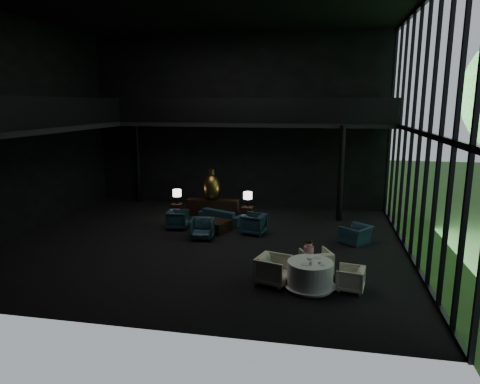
% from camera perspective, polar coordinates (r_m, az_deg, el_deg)
% --- Properties ---
extents(floor, '(14.00, 12.00, 0.02)m').
position_cam_1_polar(floor, '(15.41, -4.75, -6.77)').
color(floor, black).
rests_on(floor, ground).
extents(ceiling, '(14.00, 12.00, 0.02)m').
position_cam_1_polar(ceiling, '(14.94, -5.32, 23.74)').
color(ceiling, black).
rests_on(ceiling, ground).
extents(wall_back, '(14.00, 0.04, 8.00)m').
position_cam_1_polar(wall_back, '(20.47, -0.36, 9.28)').
color(wall_back, black).
rests_on(wall_back, ground).
extents(wall_front, '(14.00, 0.04, 8.00)m').
position_cam_1_polar(wall_front, '(9.04, -15.53, 5.70)').
color(wall_front, black).
rests_on(wall_front, ground).
extents(wall_left, '(0.04, 12.00, 8.00)m').
position_cam_1_polar(wall_left, '(17.88, -27.35, 7.62)').
color(wall_left, black).
rests_on(wall_left, ground).
extents(curtain_wall, '(0.20, 12.00, 8.00)m').
position_cam_1_polar(curtain_wall, '(14.39, 22.91, 7.31)').
color(curtain_wall, black).
rests_on(curtain_wall, ground).
extents(mezzanine_left, '(2.00, 12.00, 0.25)m').
position_cam_1_polar(mezzanine_left, '(17.28, -24.72, 7.76)').
color(mezzanine_left, black).
rests_on(mezzanine_left, wall_left).
extents(mezzanine_back, '(12.00, 2.00, 0.25)m').
position_cam_1_polar(mezzanine_back, '(19.31, 1.99, 9.12)').
color(mezzanine_back, black).
rests_on(mezzanine_back, wall_back).
extents(railing_left, '(0.06, 12.00, 1.00)m').
position_cam_1_polar(railing_left, '(16.70, -22.06, 9.93)').
color(railing_left, black).
rests_on(railing_left, mezzanine_left).
extents(railing_back, '(12.00, 0.06, 1.00)m').
position_cam_1_polar(railing_back, '(18.31, 1.51, 10.86)').
color(railing_back, black).
rests_on(railing_back, mezzanine_back).
extents(column_nw, '(0.24, 0.24, 4.00)m').
position_cam_1_polar(column_nw, '(21.90, -13.48, 3.86)').
color(column_nw, black).
rests_on(column_nw, floor).
extents(column_ne, '(0.24, 0.24, 4.00)m').
position_cam_1_polar(column_ne, '(18.30, 13.29, 2.37)').
color(column_ne, black).
rests_on(column_ne, floor).
extents(console, '(2.29, 0.52, 0.73)m').
position_cam_1_polar(console, '(18.95, -3.67, -2.07)').
color(console, black).
rests_on(console, floor).
extents(bronze_urn, '(0.72, 0.72, 1.35)m').
position_cam_1_polar(bronze_urn, '(18.68, -3.77, 0.69)').
color(bronze_urn, '#915C1B').
rests_on(bronze_urn, console).
extents(side_table_left, '(0.45, 0.45, 0.50)m').
position_cam_1_polar(side_table_left, '(19.28, -8.41, -2.29)').
color(side_table_left, black).
rests_on(side_table_left, floor).
extents(table_lamp_left, '(0.38, 0.38, 0.63)m').
position_cam_1_polar(table_lamp_left, '(19.20, -8.39, -0.20)').
color(table_lamp_left, black).
rests_on(table_lamp_left, side_table_left).
extents(side_table_right, '(0.47, 0.47, 0.52)m').
position_cam_1_polar(side_table_right, '(18.45, 0.98, -2.77)').
color(side_table_right, black).
rests_on(side_table_right, floor).
extents(table_lamp_right, '(0.38, 0.38, 0.63)m').
position_cam_1_polar(table_lamp_right, '(18.37, 1.04, -0.55)').
color(table_lamp_right, black).
rests_on(table_lamp_right, side_table_right).
extents(sofa, '(2.01, 1.32, 0.76)m').
position_cam_1_polar(sofa, '(17.82, -2.34, -2.89)').
color(sofa, '#202D44').
rests_on(sofa, floor).
extents(lounge_armchair_west, '(0.86, 0.91, 0.84)m').
position_cam_1_polar(lounge_armchair_west, '(17.12, -8.31, -3.49)').
color(lounge_armchair_west, navy).
rests_on(lounge_armchair_west, floor).
extents(lounge_armchair_east, '(1.02, 1.06, 0.94)m').
position_cam_1_polar(lounge_armchair_east, '(16.28, 1.83, -3.99)').
color(lounge_armchair_east, '#142438').
rests_on(lounge_armchair_east, floor).
extents(lounge_armchair_south, '(0.98, 0.93, 0.91)m').
position_cam_1_polar(lounge_armchair_south, '(15.73, -5.08, -4.65)').
color(lounge_armchair_south, black).
rests_on(lounge_armchair_south, floor).
extents(window_armchair, '(1.00, 1.06, 0.78)m').
position_cam_1_polar(window_armchair, '(15.73, 15.22, -5.28)').
color(window_armchair, '#17303A').
rests_on(window_armchair, floor).
extents(coffee_table, '(1.23, 1.23, 0.43)m').
position_cam_1_polar(coffee_table, '(16.66, -3.27, -4.55)').
color(coffee_table, black).
rests_on(coffee_table, floor).
extents(dining_table, '(1.39, 1.39, 0.75)m').
position_cam_1_polar(dining_table, '(11.83, 9.30, -11.07)').
color(dining_table, white).
rests_on(dining_table, floor).
extents(dining_chair_north, '(1.06, 1.03, 0.84)m').
position_cam_1_polar(dining_chair_north, '(12.72, 10.11, -9.00)').
color(dining_chair_north, beige).
rests_on(dining_chair_north, floor).
extents(dining_chair_east, '(0.69, 0.72, 0.65)m').
position_cam_1_polar(dining_chair_east, '(11.93, 14.51, -11.13)').
color(dining_chair_east, beige).
rests_on(dining_chair_east, floor).
extents(dining_chair_west, '(1.10, 1.14, 0.96)m').
position_cam_1_polar(dining_chair_west, '(11.94, 4.48, -9.93)').
color(dining_chair_west, beige).
rests_on(dining_chair_west, floor).
extents(child, '(0.29, 0.29, 0.62)m').
position_cam_1_polar(child, '(12.53, 9.14, -7.65)').
color(child, '#E0A9C3').
rests_on(child, dining_chair_north).
extents(plate_a, '(0.27, 0.27, 0.01)m').
position_cam_1_polar(plate_a, '(11.46, 8.76, -9.50)').
color(plate_a, white).
rests_on(plate_a, dining_table).
extents(plate_b, '(0.29, 0.29, 0.02)m').
position_cam_1_polar(plate_b, '(11.95, 10.25, -8.65)').
color(plate_b, white).
rests_on(plate_b, dining_table).
extents(saucer, '(0.18, 0.18, 0.01)m').
position_cam_1_polar(saucer, '(11.52, 10.92, -9.49)').
color(saucer, white).
rests_on(saucer, dining_table).
extents(coffee_cup, '(0.10, 0.10, 0.06)m').
position_cam_1_polar(coffee_cup, '(11.57, 10.58, -9.19)').
color(coffee_cup, white).
rests_on(coffee_cup, saucer).
extents(cereal_bowl, '(0.15, 0.15, 0.07)m').
position_cam_1_polar(cereal_bowl, '(11.82, 9.26, -8.71)').
color(cereal_bowl, white).
rests_on(cereal_bowl, dining_table).
extents(cream_pot, '(0.07, 0.07, 0.08)m').
position_cam_1_polar(cream_pot, '(11.44, 9.36, -9.41)').
color(cream_pot, '#99999E').
rests_on(cream_pot, dining_table).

